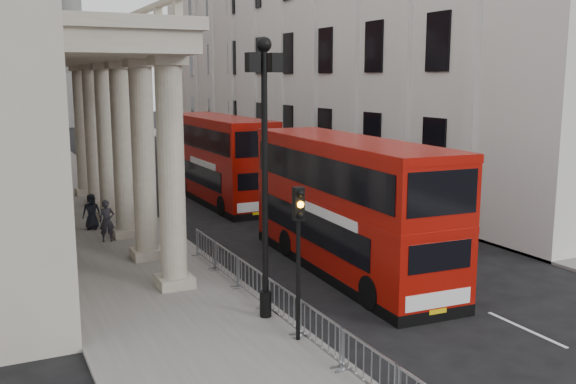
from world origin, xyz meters
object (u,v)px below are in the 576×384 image
at_px(lamp_post_south, 265,160).
at_px(pedestrian_a, 107,221).
at_px(bus_far, 219,157).
at_px(bus_near, 347,203).
at_px(lamp_post_mid, 139,125).
at_px(traffic_light, 299,235).
at_px(pedestrian_c, 92,212).
at_px(pedestrian_b, 58,208).
at_px(monument_column, 72,20).
at_px(lamp_post_north, 90,111).

height_order(lamp_post_south, pedestrian_a, lamp_post_south).
xyz_separation_m(lamp_post_south, bus_far, (5.30, 18.85, -2.27)).
xyz_separation_m(bus_near, bus_far, (0.42, 15.46, -0.00)).
xyz_separation_m(lamp_post_south, pedestrian_a, (-2.64, 11.43, -3.86)).
distance_m(lamp_post_south, lamp_post_mid, 16.00).
distance_m(lamp_post_mid, traffic_light, 18.11).
relative_size(bus_far, pedestrian_c, 6.83).
xyz_separation_m(bus_near, pedestrian_b, (-9.12, 12.41, -1.67)).
bearing_deg(bus_far, bus_near, -91.71).
relative_size(pedestrian_a, pedestrian_c, 1.08).
relative_size(monument_column, traffic_light, 12.60).
bearing_deg(lamp_post_north, monument_column, 83.28).
bearing_deg(pedestrian_a, lamp_post_mid, 63.54).
relative_size(bus_near, pedestrian_c, 6.91).
distance_m(lamp_post_south, pedestrian_a, 12.35).
distance_m(lamp_post_north, pedestrian_c, 18.50).
bearing_deg(monument_column, pedestrian_b, -98.54).
distance_m(monument_column, pedestrian_a, 78.56).
xyz_separation_m(lamp_post_south, lamp_post_north, (0.00, 32.00, 0.00)).
bearing_deg(lamp_post_south, pedestrian_a, 103.02).
bearing_deg(pedestrian_a, monument_column, 86.72).
height_order(bus_far, pedestrian_b, bus_far).
bearing_deg(pedestrian_b, pedestrian_c, 143.86).
bearing_deg(lamp_post_mid, lamp_post_north, 90.00).
distance_m(bus_far, pedestrian_a, 10.98).
distance_m(lamp_post_north, traffic_light, 34.07).
bearing_deg(pedestrian_a, pedestrian_b, 113.67).
relative_size(traffic_light, bus_near, 0.36).
bearing_deg(bus_far, pedestrian_a, -137.11).
bearing_deg(traffic_light, lamp_post_south, 92.84).
bearing_deg(pedestrian_c, lamp_post_south, -60.59).
height_order(bus_far, pedestrian_a, bus_far).
xyz_separation_m(traffic_light, pedestrian_c, (-2.98, 16.17, -2.13)).
height_order(lamp_post_mid, pedestrian_b, lamp_post_mid).
bearing_deg(lamp_post_south, monument_column, 85.71).
bearing_deg(bus_near, pedestrian_c, 128.55).
bearing_deg(pedestrian_c, lamp_post_mid, 50.64).
height_order(monument_column, lamp_post_north, monument_column).
xyz_separation_m(monument_column, bus_near, (-1.72, -84.61, -13.33)).
xyz_separation_m(lamp_post_north, bus_far, (5.30, -13.15, -2.27)).
height_order(monument_column, pedestrian_a, monument_column).
xyz_separation_m(monument_column, pedestrian_a, (-9.24, -76.57, -14.93)).
relative_size(pedestrian_b, pedestrian_c, 0.99).
distance_m(traffic_light, pedestrian_a, 13.88).
xyz_separation_m(lamp_post_north, bus_near, (4.88, -28.61, -2.26)).
bearing_deg(bus_near, monument_column, 91.62).
height_order(bus_far, pedestrian_c, bus_far).
xyz_separation_m(traffic_light, bus_far, (5.20, 20.87, -0.46)).
height_order(lamp_post_south, traffic_light, lamp_post_south).
bearing_deg(pedestrian_b, monument_column, -84.29).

